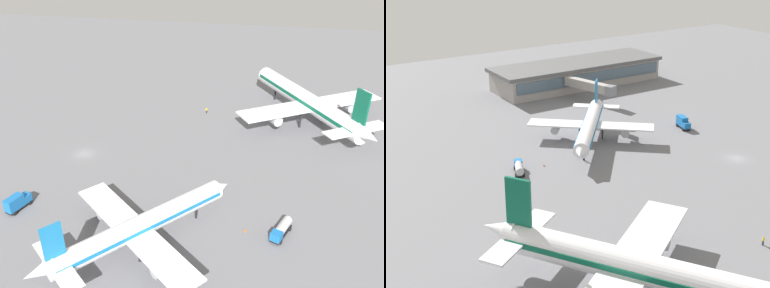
{
  "view_description": "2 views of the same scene",
  "coord_description": "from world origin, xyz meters",
  "views": [
    {
      "loc": [
        43.69,
        -83.5,
        53.2
      ],
      "look_at": [
        27.07,
        2.25,
        4.45
      ],
      "focal_mm": 39.18,
      "sensor_mm": 36.0,
      "label": 1
    },
    {
      "loc": [
        99.57,
        82.71,
        52.84
      ],
      "look_at": [
        36.06,
        -15.68,
        6.35
      ],
      "focal_mm": 51.43,
      "sensor_mm": 36.0,
      "label": 2
    }
  ],
  "objects": [
    {
      "name": "airplane_taxiing",
      "position": [
        55.09,
        30.12,
        6.05
      ],
      "size": [
        40.68,
        48.38,
        16.65
      ],
      "rotation": [
        0.0,
        0.0,
        2.14
      ],
      "color": "white",
      "rests_on": "ground"
    },
    {
      "name": "fuel_truck",
      "position": [
        48.56,
        -21.29,
        1.39
      ],
      "size": [
        4.2,
        6.54,
        2.5
      ],
      "rotation": [
        0.0,
        0.0,
        4.31
      ],
      "color": "black",
      "rests_on": "ground"
    },
    {
      "name": "ground_crew_worker",
      "position": [
        26.17,
        29.75,
        0.85
      ],
      "size": [
        0.52,
        0.52,
        1.67
      ],
      "rotation": [
        0.0,
        0.0,
        5.27
      ],
      "color": "#1E2338",
      "rests_on": "ground"
    },
    {
      "name": "ground",
      "position": [
        0.0,
        0.0,
        0.0
      ],
      "size": [
        288.0,
        288.0,
        0.0
      ],
      "primitive_type": "plane",
      "color": "slate"
    },
    {
      "name": "catering_truck",
      "position": [
        -3.97,
        -23.37,
        1.7
      ],
      "size": [
        3.47,
        5.91,
        3.3
      ],
      "rotation": [
        0.0,
        0.0,
        1.28
      ],
      "color": "black",
      "rests_on": "ground"
    },
    {
      "name": "safety_cone_near_gate",
      "position": [
        41.88,
        -21.47,
        0.3
      ],
      "size": [
        0.44,
        0.44,
        0.6
      ],
      "primitive_type": "cone",
      "color": "#EA590C",
      "rests_on": "ground"
    },
    {
      "name": "airplane_at_gate",
      "position": [
        23.79,
        -28.9,
        4.6
      ],
      "size": [
        30.94,
        34.14,
        12.64
      ],
      "rotation": [
        0.0,
        0.0,
        0.86
      ],
      "color": "white",
      "rests_on": "ground"
    }
  ]
}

